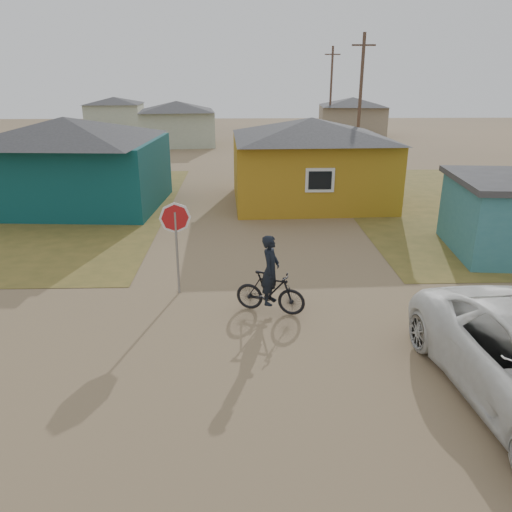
{
  "coord_description": "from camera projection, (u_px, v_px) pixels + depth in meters",
  "views": [
    {
      "loc": [
        -0.76,
        -9.23,
        5.82
      ],
      "look_at": [
        -0.38,
        3.0,
        1.3
      ],
      "focal_mm": 35.0,
      "sensor_mm": 36.0,
      "label": 1
    }
  ],
  "objects": [
    {
      "name": "house_pale_north",
      "position": [
        115.0,
        113.0,
        52.8
      ],
      "size": [
        6.28,
        5.81,
        3.4
      ],
      "color": "#B0BAA0",
      "rests_on": "ground"
    },
    {
      "name": "utility_pole_far",
      "position": [
        331.0,
        92.0,
        45.11
      ],
      "size": [
        1.4,
        0.2,
        8.0
      ],
      "color": "brown",
      "rests_on": "ground"
    },
    {
      "name": "cyclist",
      "position": [
        270.0,
        285.0,
        12.63
      ],
      "size": [
        1.9,
        1.1,
        2.07
      ],
      "color": "black",
      "rests_on": "ground"
    },
    {
      "name": "house_pale_west",
      "position": [
        177.0,
        123.0,
        41.75
      ],
      "size": [
        7.04,
        6.15,
        3.6
      ],
      "color": "#B0BAA0",
      "rests_on": "ground"
    },
    {
      "name": "house_yellow",
      "position": [
        310.0,
        159.0,
        23.2
      ],
      "size": [
        7.72,
        6.76,
        3.9
      ],
      "color": "#AB7D1A",
      "rests_on": "ground"
    },
    {
      "name": "utility_pole_near",
      "position": [
        360.0,
        102.0,
        30.08
      ],
      "size": [
        1.4,
        0.2,
        8.0
      ],
      "color": "brown",
      "rests_on": "ground"
    },
    {
      "name": "ground",
      "position": [
        278.0,
        361.0,
        10.69
      ],
      "size": [
        120.0,
        120.0,
        0.0
      ],
      "primitive_type": "plane",
      "color": "#8D7351"
    },
    {
      "name": "house_teal",
      "position": [
        68.0,
        161.0,
        22.39
      ],
      "size": [
        8.93,
        7.08,
        4.0
      ],
      "color": "#0B3C3F",
      "rests_on": "ground"
    },
    {
      "name": "house_beige_east",
      "position": [
        352.0,
        116.0,
        47.85
      ],
      "size": [
        6.95,
        6.05,
        3.6
      ],
      "color": "gray",
      "rests_on": "ground"
    },
    {
      "name": "stop_sign",
      "position": [
        176.0,
        228.0,
        13.35
      ],
      "size": [
        0.84,
        0.23,
        2.61
      ],
      "color": "gray",
      "rests_on": "ground"
    }
  ]
}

